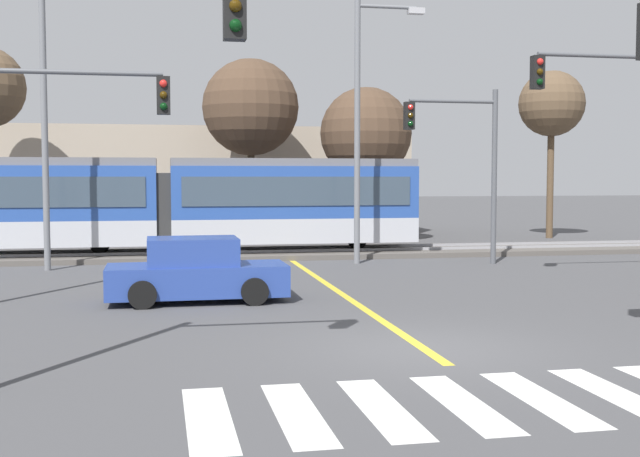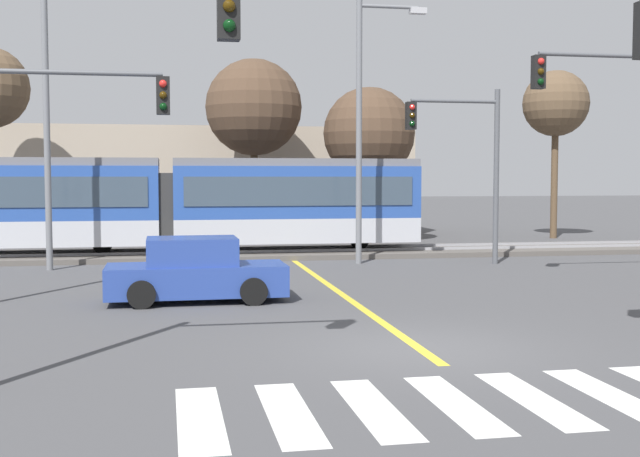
% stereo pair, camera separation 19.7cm
% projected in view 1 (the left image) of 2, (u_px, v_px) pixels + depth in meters
% --- Properties ---
extents(ground_plane, '(200.00, 200.00, 0.00)m').
position_uv_depth(ground_plane, '(424.00, 349.00, 13.79)').
color(ground_plane, '#474749').
extents(track_bed, '(120.00, 4.00, 0.18)m').
position_uv_depth(track_bed, '(284.00, 253.00, 30.03)').
color(track_bed, '#56514C').
rests_on(track_bed, ground).
extents(rail_near, '(120.00, 0.08, 0.10)m').
position_uv_depth(rail_near, '(287.00, 251.00, 29.32)').
color(rail_near, '#939399').
rests_on(rail_near, track_bed).
extents(rail_far, '(120.00, 0.08, 0.10)m').
position_uv_depth(rail_far, '(281.00, 248.00, 30.73)').
color(rail_far, '#939399').
rests_on(rail_far, track_bed).
extents(light_rail_tram, '(18.50, 2.64, 3.43)m').
position_uv_depth(light_rail_tram, '(164.00, 201.00, 29.07)').
color(light_rail_tram, '#B7BAC1').
rests_on(light_rail_tram, track_bed).
extents(crosswalk_stripe_0, '(0.59, 2.81, 0.01)m').
position_uv_depth(crosswalk_stripe_0, '(208.00, 418.00, 9.82)').
color(crosswalk_stripe_0, silver).
rests_on(crosswalk_stripe_0, ground).
extents(crosswalk_stripe_1, '(0.59, 2.81, 0.01)m').
position_uv_depth(crosswalk_stripe_1, '(297.00, 413.00, 10.03)').
color(crosswalk_stripe_1, silver).
rests_on(crosswalk_stripe_1, ground).
extents(crosswalk_stripe_2, '(0.59, 2.81, 0.01)m').
position_uv_depth(crosswalk_stripe_2, '(381.00, 408.00, 10.25)').
color(crosswalk_stripe_2, silver).
rests_on(crosswalk_stripe_2, ground).
extents(crosswalk_stripe_3, '(0.59, 2.81, 0.01)m').
position_uv_depth(crosswalk_stripe_3, '(463.00, 403.00, 10.47)').
color(crosswalk_stripe_3, silver).
rests_on(crosswalk_stripe_3, ground).
extents(crosswalk_stripe_4, '(0.59, 2.81, 0.01)m').
position_uv_depth(crosswalk_stripe_4, '(540.00, 398.00, 10.69)').
color(crosswalk_stripe_4, silver).
rests_on(crosswalk_stripe_4, ground).
extents(crosswalk_stripe_5, '(0.59, 2.81, 0.01)m').
position_uv_depth(crosswalk_stripe_5, '(615.00, 394.00, 10.90)').
color(crosswalk_stripe_5, silver).
rests_on(crosswalk_stripe_5, ground).
extents(lane_centre_line, '(0.20, 15.86, 0.01)m').
position_uv_depth(lane_centre_line, '(341.00, 293.00, 20.31)').
color(lane_centre_line, gold).
rests_on(lane_centre_line, ground).
extents(sedan_crossing, '(4.22, 1.97, 1.52)m').
position_uv_depth(sedan_crossing, '(196.00, 272.00, 18.94)').
color(sedan_crossing, '#284293').
rests_on(sedan_crossing, ground).
extents(traffic_light_mid_left, '(4.25, 0.38, 5.78)m').
position_uv_depth(traffic_light_mid_left, '(54.00, 137.00, 18.71)').
color(traffic_light_mid_left, '#515459').
rests_on(traffic_light_mid_left, ground).
extents(traffic_light_far_right, '(3.25, 0.38, 5.86)m').
position_uv_depth(traffic_light_far_right, '(464.00, 149.00, 26.72)').
color(traffic_light_far_right, '#515459').
rests_on(traffic_light_far_right, ground).
extents(traffic_light_mid_right, '(4.25, 0.38, 6.80)m').
position_uv_depth(traffic_light_mid_right, '(625.00, 122.00, 22.33)').
color(traffic_light_mid_right, '#515459').
rests_on(traffic_light_mid_right, ground).
extents(traffic_light_near_left, '(3.75, 0.38, 6.28)m').
position_uv_depth(traffic_light_near_left, '(70.00, 90.00, 11.01)').
color(traffic_light_near_left, '#515459').
rests_on(traffic_light_near_left, ground).
extents(street_lamp_west, '(2.10, 0.28, 8.94)m').
position_uv_depth(street_lamp_west, '(50.00, 110.00, 24.94)').
color(street_lamp_west, slate).
rests_on(street_lamp_west, ground).
extents(street_lamp_centre, '(2.41, 0.28, 8.84)m').
position_uv_depth(street_lamp_centre, '(364.00, 115.00, 26.94)').
color(street_lamp_centre, slate).
rests_on(street_lamp_centre, ground).
extents(bare_tree_west, '(4.23, 4.23, 8.10)m').
position_uv_depth(bare_tree_west, '(251.00, 108.00, 35.12)').
color(bare_tree_west, brown).
rests_on(bare_tree_west, ground).
extents(bare_tree_east, '(4.04, 4.04, 6.88)m').
position_uv_depth(bare_tree_east, '(366.00, 134.00, 35.27)').
color(bare_tree_east, brown).
rests_on(bare_tree_east, ground).
extents(bare_tree_far_east, '(3.12, 3.12, 7.98)m').
position_uv_depth(bare_tree_far_east, '(552.00, 105.00, 38.08)').
color(bare_tree_far_east, brown).
rests_on(bare_tree_far_east, ground).
extents(building_backdrop_far, '(19.58, 6.00, 5.36)m').
position_uv_depth(building_backdrop_far, '(209.00, 182.00, 40.78)').
color(building_backdrop_far, tan).
rests_on(building_backdrop_far, ground).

